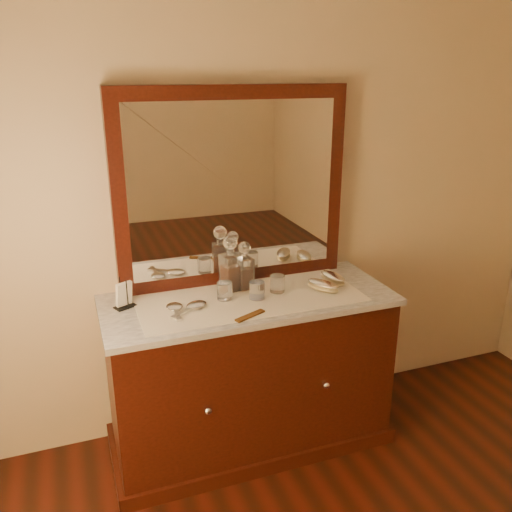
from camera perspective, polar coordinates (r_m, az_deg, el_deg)
name	(u,v)px	position (r m, az deg, el deg)	size (l,w,h in m)	color
dresser_cabinet	(249,374)	(2.84, -0.71, -12.59)	(1.40, 0.55, 0.82)	black
dresser_plinth	(250,433)	(3.05, -0.68, -18.49)	(1.46, 0.59, 0.08)	black
knob_left	(208,411)	(2.52, -5.17, -16.23)	(0.04, 0.04, 0.04)	silver
knob_right	(326,385)	(2.70, 7.56, -13.60)	(0.04, 0.04, 0.04)	silver
marble_top	(249,300)	(2.64, -0.75, -4.75)	(1.44, 0.59, 0.03)	white
mirror_frame	(232,188)	(2.70, -2.54, 7.31)	(1.20, 0.08, 1.00)	black
mirror_glass	(235,189)	(2.67, -2.32, 7.17)	(1.06, 0.01, 0.86)	white
lace_runner	(250,298)	(2.62, -0.61, -4.58)	(1.10, 0.45, 0.00)	beige
pin_dish	(257,296)	(2.62, 0.11, -4.36)	(0.07, 0.07, 0.01)	white
comb	(250,316)	(2.43, -0.64, -6.43)	(0.16, 0.03, 0.01)	brown
napkin_rack	(124,296)	(2.58, -13.99, -4.17)	(0.11, 0.09, 0.15)	black
decanter_left	(231,269)	(2.68, -2.75, -1.42)	(0.11, 0.11, 0.29)	#9C4116
decanter_right	(245,271)	(2.70, -1.24, -1.57)	(0.09, 0.09, 0.25)	#9C4116
brush_near	(323,286)	(2.72, 7.22, -3.17)	(0.16, 0.19, 0.05)	tan
brush_far	(333,278)	(2.83, 8.25, -2.34)	(0.11, 0.18, 0.05)	tan
hand_mirror_outer	(175,308)	(2.52, -8.71, -5.54)	(0.08, 0.20, 0.02)	silver
hand_mirror_inner	(194,306)	(2.52, -6.68, -5.38)	(0.21, 0.17, 0.02)	silver
tumblers	(253,288)	(2.62, -0.30, -3.47)	(0.35, 0.12, 0.09)	white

